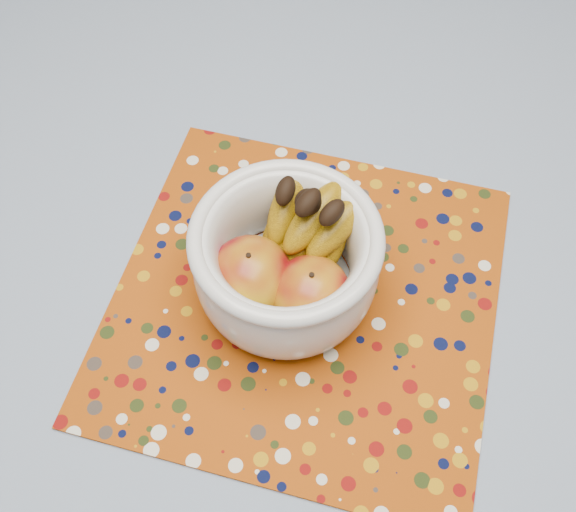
{
  "coord_description": "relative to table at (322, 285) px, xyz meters",
  "views": [
    {
      "loc": [
        0.12,
        -0.39,
        1.39
      ],
      "look_at": [
        -0.02,
        -0.07,
        0.83
      ],
      "focal_mm": 42.0,
      "sensor_mm": 36.0,
      "label": 1
    }
  ],
  "objects": [
    {
      "name": "fruit_bowl",
      "position": [
        -0.01,
        -0.07,
        0.16
      ],
      "size": [
        0.19,
        0.19,
        0.14
      ],
      "color": "silver",
      "rests_on": "placemat"
    },
    {
      "name": "table",
      "position": [
        0.0,
        0.0,
        0.0
      ],
      "size": [
        1.2,
        1.2,
        0.75
      ],
      "color": "brown",
      "rests_on": "ground"
    },
    {
      "name": "placemat",
      "position": [
        0.0,
        -0.07,
        0.09
      ],
      "size": [
        0.44,
        0.44,
        0.0
      ],
      "primitive_type": "cube",
      "rotation": [
        0.0,
        0.0,
        0.13
      ],
      "color": "#8F3907",
      "rests_on": "tablecloth"
    },
    {
      "name": "tablecloth",
      "position": [
        0.0,
        0.0,
        0.08
      ],
      "size": [
        1.32,
        1.32,
        0.01
      ],
      "primitive_type": "cube",
      "color": "slate",
      "rests_on": "table"
    }
  ]
}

